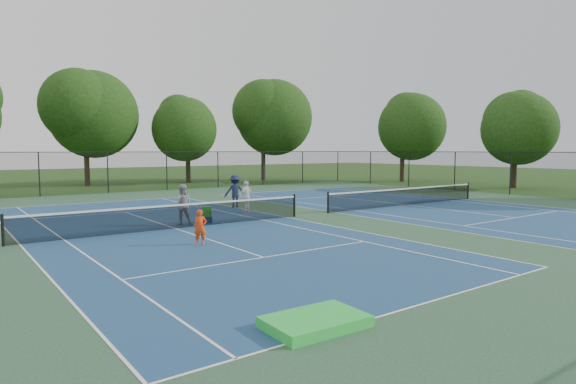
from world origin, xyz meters
TOP-DOWN VIEW (x-y plane):
  - ground at (0.00, 0.00)m, footprint 140.00×140.00m
  - court_pad at (0.00, 0.00)m, footprint 36.00×36.00m
  - tennis_court_left at (-7.00, 0.00)m, footprint 12.00×23.83m
  - tennis_court_right at (7.00, 0.00)m, footprint 12.00×23.83m
  - perimeter_fence at (0.00, 0.00)m, footprint 36.08×36.08m
  - tree_back_b at (-4.00, 26.00)m, footprint 7.60×7.60m
  - tree_back_c at (5.00, 25.00)m, footprint 6.00×6.00m
  - tree_back_d at (13.00, 24.00)m, footprint 7.80×7.80m
  - tree_side_e at (23.00, 14.00)m, footprint 6.60×6.60m
  - tree_side_f at (24.00, 3.00)m, footprint 5.80×5.80m
  - child_player at (-7.63, -3.54)m, footprint 0.50×0.41m
  - instructor at (-6.35, 0.80)m, footprint 1.02×0.91m
  - bystander_a at (-2.05, 2.68)m, footprint 1.01×0.64m
  - bystander_b at (-1.50, 4.79)m, footprint 1.32×1.04m
  - ball_crate at (-5.28, 0.65)m, footprint 0.49×0.42m
  - ball_hopper at (-5.28, 0.65)m, footprint 0.41×0.37m
  - green_tarp at (-9.32, -11.58)m, footprint 1.82×1.23m

SIDE VIEW (x-z plane):
  - ground at x=0.00m, z-range 0.00..0.00m
  - court_pad at x=0.00m, z-range 0.00..0.01m
  - tennis_court_left at x=-7.00m, z-range -0.44..0.63m
  - tennis_court_right at x=7.00m, z-range -0.44..0.63m
  - green_tarp at x=-9.32m, z-range 0.01..0.21m
  - ball_crate at x=-5.28m, z-range 0.00..0.28m
  - ball_hopper at x=-5.28m, z-range 0.28..0.72m
  - child_player at x=-7.63m, z-range 0.00..1.17m
  - bystander_a at x=-2.05m, z-range 0.00..1.61m
  - instructor at x=-6.35m, z-range 0.00..1.73m
  - bystander_b at x=-1.50m, z-range 0.00..1.79m
  - perimeter_fence at x=0.00m, z-range 0.09..3.11m
  - tree_side_f at x=24.00m, z-range 1.19..9.31m
  - tree_back_c at x=5.00m, z-range 1.28..9.68m
  - tree_side_e at x=23.00m, z-range 1.37..10.25m
  - tree_back_b at x=-4.00m, z-range 1.58..11.61m
  - tree_back_d at x=13.00m, z-range 1.64..12.01m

